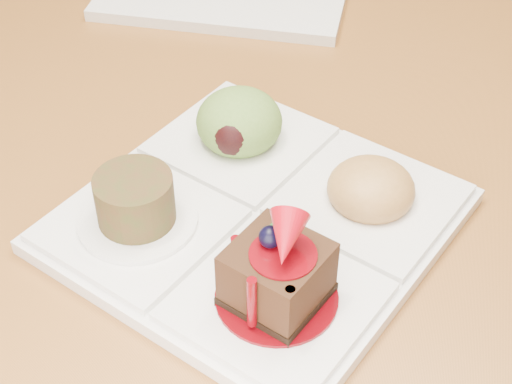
# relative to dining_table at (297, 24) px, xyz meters

# --- Properties ---
(ground) EXTENTS (6.00, 6.00, 0.00)m
(ground) POSITION_rel_dining_table_xyz_m (0.00, 0.00, -0.68)
(ground) COLOR brown
(dining_table) EXTENTS (1.00, 1.80, 0.75)m
(dining_table) POSITION_rel_dining_table_xyz_m (0.00, 0.00, 0.00)
(dining_table) COLOR #975927
(dining_table) RESTS_ON ground
(sampler_plate) EXTENTS (0.33, 0.33, 0.10)m
(sampler_plate) POSITION_rel_dining_table_xyz_m (0.05, -0.41, 0.09)
(sampler_plate) COLOR white
(sampler_plate) RESTS_ON dining_table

